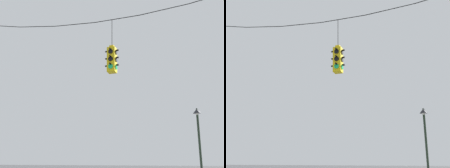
% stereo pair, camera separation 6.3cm
% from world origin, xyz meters
% --- Properties ---
extents(span_wire, '(13.90, 0.03, 0.87)m').
position_xyz_m(span_wire, '(0.00, -0.30, 7.85)').
color(span_wire, black).
extents(traffic_light_near_left_pole, '(0.58, 0.58, 2.37)m').
position_xyz_m(traffic_light_near_left_pole, '(-0.21, -0.30, 5.74)').
color(traffic_light_near_left_pole, yellow).
extents(street_lamp, '(0.39, 0.69, 4.41)m').
position_xyz_m(street_lamp, '(2.83, 4.97, 3.04)').
color(street_lamp, '#233323').
rests_on(street_lamp, ground_plane).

